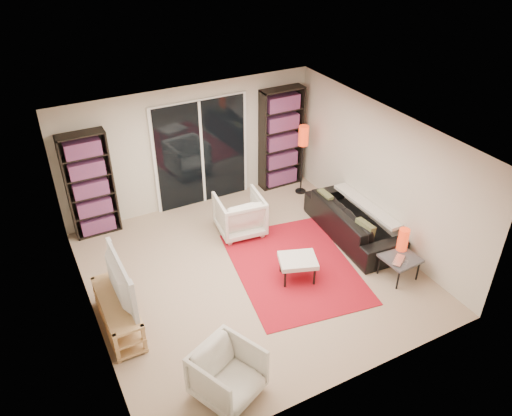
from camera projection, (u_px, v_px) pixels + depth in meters
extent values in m
plane|color=tan|center=(251.00, 272.00, 8.21)|extent=(5.00, 5.00, 0.00)
cube|color=beige|center=(190.00, 147.00, 9.44)|extent=(5.00, 0.02, 2.40)
cube|color=beige|center=(350.00, 314.00, 5.70)|extent=(5.00, 0.02, 2.40)
cube|color=beige|center=(83.00, 258.00, 6.59)|extent=(0.02, 5.00, 2.40)
cube|color=beige|center=(380.00, 174.00, 8.55)|extent=(0.02, 5.00, 2.40)
cube|color=white|center=(250.00, 138.00, 6.93)|extent=(5.00, 5.00, 0.02)
cube|color=white|center=(201.00, 153.00, 9.58)|extent=(1.92, 0.06, 2.16)
cube|color=black|center=(202.00, 154.00, 9.55)|extent=(1.80, 0.02, 2.10)
cube|color=white|center=(202.00, 154.00, 9.54)|extent=(0.05, 0.02, 2.10)
cube|color=black|center=(90.00, 185.00, 8.68)|extent=(0.80, 0.30, 1.95)
cube|color=#A13A3E|center=(90.00, 186.00, 8.66)|extent=(0.70, 0.22, 1.85)
cube|color=black|center=(281.00, 138.00, 10.15)|extent=(0.90, 0.30, 2.10)
cube|color=#A13A3E|center=(282.00, 139.00, 10.13)|extent=(0.80, 0.22, 2.00)
cube|color=#DDAD79|center=(116.00, 302.00, 6.92)|extent=(0.43, 1.33, 0.04)
cube|color=#DDAD79|center=(118.00, 314.00, 7.04)|extent=(0.43, 1.33, 0.03)
cube|color=#DDAD79|center=(120.00, 323.00, 7.14)|extent=(0.43, 1.33, 0.04)
cube|color=#DDAD79|center=(117.00, 349.00, 6.50)|extent=(0.05, 0.05, 0.50)
cube|color=#DDAD79|center=(95.00, 291.00, 7.44)|extent=(0.05, 0.05, 0.50)
cube|color=#DDAD79|center=(144.00, 339.00, 6.65)|extent=(0.05, 0.05, 0.50)
cube|color=#DDAD79|center=(120.00, 284.00, 7.58)|extent=(0.05, 0.05, 0.50)
imported|color=black|center=(114.00, 282.00, 6.74)|extent=(0.17, 1.16, 0.67)
cube|color=#A8101E|center=(294.00, 267.00, 8.30)|extent=(2.24, 2.79, 0.01)
imported|color=black|center=(353.00, 221.00, 8.93)|extent=(1.00, 2.20, 0.62)
imported|color=silver|center=(240.00, 214.00, 8.99)|extent=(0.89, 0.91, 0.75)
imported|color=silver|center=(228.00, 374.00, 6.04)|extent=(0.98, 0.99, 0.69)
cube|color=silver|center=(298.00, 261.00, 7.88)|extent=(0.71, 0.65, 0.08)
cylinder|color=black|center=(285.00, 279.00, 7.80)|extent=(0.04, 0.04, 0.32)
cylinder|color=black|center=(281.00, 264.00, 8.12)|extent=(0.04, 0.04, 0.32)
cylinder|color=black|center=(314.00, 277.00, 7.86)|extent=(0.04, 0.04, 0.32)
cylinder|color=black|center=(309.00, 262.00, 8.18)|extent=(0.04, 0.04, 0.32)
cube|color=#424246|center=(400.00, 258.00, 7.91)|extent=(0.57, 0.57, 0.04)
cylinder|color=black|center=(398.00, 279.00, 7.76)|extent=(0.03, 0.03, 0.38)
cylinder|color=black|center=(379.00, 264.00, 8.07)|extent=(0.03, 0.03, 0.38)
cylinder|color=black|center=(418.00, 270.00, 7.95)|extent=(0.03, 0.03, 0.38)
cylinder|color=black|center=(398.00, 256.00, 8.26)|extent=(0.03, 0.03, 0.38)
imported|color=silver|center=(401.00, 261.00, 7.78)|extent=(0.38, 0.35, 0.03)
cylinder|color=red|center=(403.00, 239.00, 7.97)|extent=(0.17, 0.17, 0.38)
cylinder|color=black|center=(300.00, 191.00, 10.40)|extent=(0.22, 0.22, 0.03)
cylinder|color=black|center=(302.00, 168.00, 10.12)|extent=(0.03, 0.03, 1.10)
cylinder|color=red|center=(304.00, 136.00, 9.73)|extent=(0.20, 0.20, 0.40)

